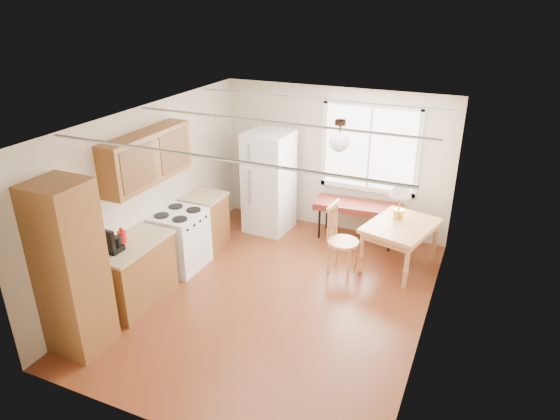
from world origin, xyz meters
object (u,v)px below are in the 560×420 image
Objects in this scene: bench at (358,207)px; chair at (337,233)px; dining_table at (401,230)px; refrigerator at (269,182)px.

chair is at bearing -95.35° from bench.
chair is (-0.02, -1.09, 0.01)m from bench.
refrigerator is at bearing -175.52° from dining_table.
bench is at bearing 10.46° from refrigerator.
dining_table is at bearing -41.44° from bench.
bench is at bearing 94.33° from chair.
refrigerator reaches higher than chair.
refrigerator is at bearing -177.09° from bench.
bench is 1.40× the size of chair.
refrigerator is 1.19× the size of bench.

